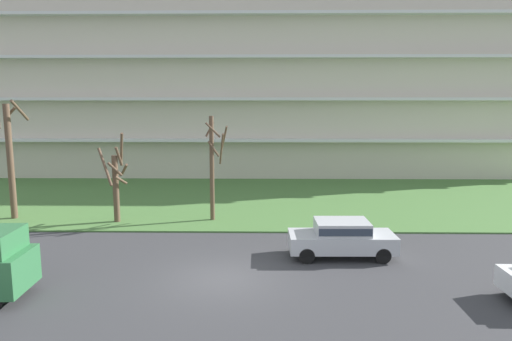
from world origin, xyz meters
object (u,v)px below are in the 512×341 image
(tree_far_left, at_px, (10,157))
(tree_left, at_px, (116,181))
(sedan_silver_center_left, at_px, (342,237))
(tree_center, at_px, (213,164))

(tree_far_left, xyz_separation_m, tree_left, (5.98, -0.68, -1.24))
(sedan_silver_center_left, bearing_deg, tree_left, -26.21)
(tree_left, height_order, sedan_silver_center_left, tree_left)
(tree_far_left, relative_size, tree_left, 1.35)
(tree_center, relative_size, sedan_silver_center_left, 1.30)
(tree_far_left, relative_size, tree_center, 1.15)
(sedan_silver_center_left, bearing_deg, tree_far_left, -20.05)
(tree_left, distance_m, tree_center, 5.26)
(tree_far_left, xyz_separation_m, tree_center, (11.14, -0.15, -0.34))
(tree_far_left, xyz_separation_m, sedan_silver_center_left, (17.15, -5.98, -2.65))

